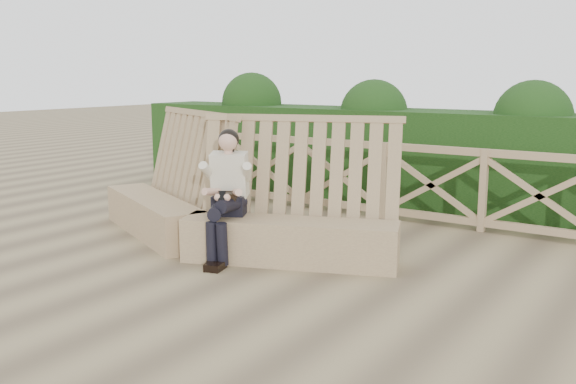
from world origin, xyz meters
The scene contains 5 objects.
ground centered at (0.00, 0.00, 0.00)m, with size 60.00×60.00×0.00m, color brown.
bench centered at (-1.66, 0.99, 0.41)m, with size 4.55×1.69×1.62m.
woman centered at (-1.26, 0.63, 0.79)m, with size 0.60×0.90×1.46m.
guardrail centered at (0.00, 3.50, 0.55)m, with size 10.10×0.09×1.10m.
hedge centered at (0.00, 4.70, 0.75)m, with size 12.00×1.20×1.50m, color black.
Camera 1 is at (3.24, -4.80, 2.06)m, focal length 40.00 mm.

